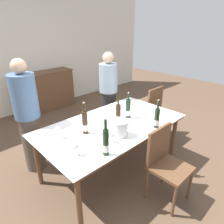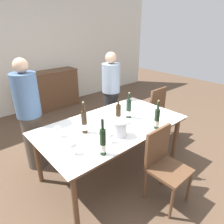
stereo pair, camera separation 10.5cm
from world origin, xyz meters
name	(u,v)px [view 2 (the right image)]	position (x,y,z in m)	size (l,w,h in m)	color
ground_plane	(112,168)	(0.00, 0.00, 0.00)	(12.00, 12.00, 0.00)	brown
back_wall	(22,52)	(0.00, 3.10, 1.40)	(8.00, 0.10, 2.80)	silver
sideboard_cabinet	(50,90)	(0.42, 2.81, 0.47)	(1.41, 0.46, 0.94)	brown
dining_table	(112,128)	(0.00, 0.00, 0.69)	(2.00, 1.11, 0.75)	brown
ice_bucket	(119,128)	(-0.13, -0.28, 0.86)	(0.20, 0.20, 0.19)	silver
wine_bottle_0	(157,119)	(0.36, -0.46, 0.88)	(0.07, 0.07, 0.39)	black
wine_bottle_1	(128,109)	(0.32, 0.00, 0.88)	(0.08, 0.08, 0.38)	#1E3323
wine_bottle_2	(118,115)	(0.09, -0.03, 0.88)	(0.07, 0.07, 0.35)	#332314
wine_bottle_3	(84,122)	(-0.40, 0.06, 0.89)	(0.07, 0.07, 0.41)	#332314
wine_bottle_4	(103,142)	(-0.52, -0.45, 0.90)	(0.07, 0.07, 0.40)	black
wine_glass_0	(73,145)	(-0.75, -0.24, 0.86)	(0.08, 0.08, 0.15)	white
wine_glass_1	(57,129)	(-0.70, 0.19, 0.86)	(0.08, 0.08, 0.15)	white
wine_glass_2	(110,136)	(-0.32, -0.33, 0.84)	(0.07, 0.07, 0.13)	white
chair_near_front	(164,161)	(0.12, -0.78, 0.53)	(0.42, 0.42, 0.92)	brown
chair_right_end	(162,111)	(1.29, 0.09, 0.54)	(0.42, 0.42, 0.94)	brown
person_host	(30,117)	(-0.79, 0.83, 0.81)	(0.33, 0.33, 1.62)	#51473D
person_guest_left	(111,95)	(0.72, 0.84, 0.78)	(0.33, 0.33, 1.56)	#262628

